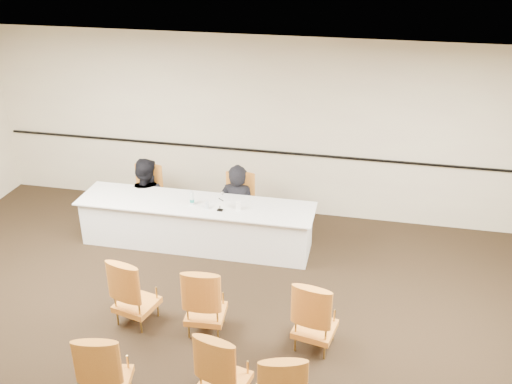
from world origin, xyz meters
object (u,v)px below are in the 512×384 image
coffee_cup (238,206)px  aud_chair_front_mid (205,298)px  panelist_second (146,203)px  aud_chair_front_left (135,289)px  microphone (220,203)px  aud_chair_front_right (316,313)px  panel_table (196,224)px  water_bottle (192,198)px  aud_chair_back_mid (224,365)px  panelist_main_chair (238,205)px  panelist_main (238,213)px  panelist_second_chair (146,196)px  drinking_glass (207,205)px  aud_chair_back_left (105,365)px

coffee_cup → aud_chair_front_mid: size_ratio=0.13×
panelist_second → aud_chair_front_left: size_ratio=1.69×
microphone → aud_chair_front_right: 2.45m
panel_table → water_bottle: size_ratio=16.03×
aud_chair_front_mid → aud_chair_back_mid: size_ratio=1.00×
microphone → aud_chair_front_right: (1.64, -1.78, -0.37)m
water_bottle → microphone: bearing=-12.7°
water_bottle → aud_chair_front_left: bearing=-94.1°
panelist_main_chair → aud_chair_front_right: size_ratio=1.00×
aud_chair_front_mid → aud_chair_front_right: bearing=-4.7°
water_bottle → aud_chair_front_mid: bearing=-67.9°
panelist_main → microphone: size_ratio=6.84×
aud_chair_back_mid → aud_chair_front_left: bearing=156.0°
panelist_main_chair → microphone: microphone is taller
panelist_second_chair → microphone: microphone is taller
drinking_glass → aud_chair_front_mid: size_ratio=0.11×
panel_table → panelist_second: (-1.04, 0.54, -0.03)m
aud_chair_back_mid → panelist_second_chair: bearing=135.3°
aud_chair_front_right → panelist_main_chair: bearing=132.6°
panelist_main → aud_chair_front_right: bearing=124.6°
panelist_second → aud_chair_back_mid: panelist_second is taller
panelist_main → aud_chair_front_left: panelist_main is taller
panel_table → panelist_main_chair: bearing=46.0°
panelist_main → aud_chair_back_mid: 3.62m
coffee_cup → aud_chair_front_mid: bearing=-88.6°
aud_chair_front_left → panelist_second_chair: bearing=122.8°
microphone → drinking_glass: (-0.21, 0.02, -0.07)m
panelist_second → aud_chair_back_mid: (2.30, -3.53, 0.14)m
aud_chair_front_left → coffee_cup: bearing=78.9°
water_bottle → coffee_cup: (0.72, -0.01, -0.05)m
panelist_second → microphone: 1.71m
drinking_glass → aud_chair_front_mid: bearing=-74.2°
panel_table → drinking_glass: bearing=-30.9°
panelist_second_chair → panelist_main_chair: bearing=0.0°
panelist_second → aud_chair_back_left: bearing=106.5°
coffee_cup → drinking_glass: bearing=-171.6°
panelist_second → aud_chair_front_right: size_ratio=1.69×
coffee_cup → aud_chair_back_mid: bearing=-79.0°
panelist_main → water_bottle: panelist_main is taller
drinking_glass → aud_chair_back_mid: 3.05m
aud_chair_front_left → aud_chair_back_left: same height
panelist_main → drinking_glass: 0.87m
aud_chair_front_mid → panelist_second_chair: bearing=121.0°
panelist_main → aud_chair_back_left: size_ratio=1.78×
panelist_second → drinking_glass: panelist_second is taller
panelist_main → water_bottle: (-0.55, -0.60, 0.51)m
panelist_main → panel_table: bearing=48.9°
panelist_second_chair → water_bottle: size_ratio=4.20×
drinking_glass → water_bottle: bearing=162.5°
panelist_second_chair → coffee_cup: bearing=-19.6°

